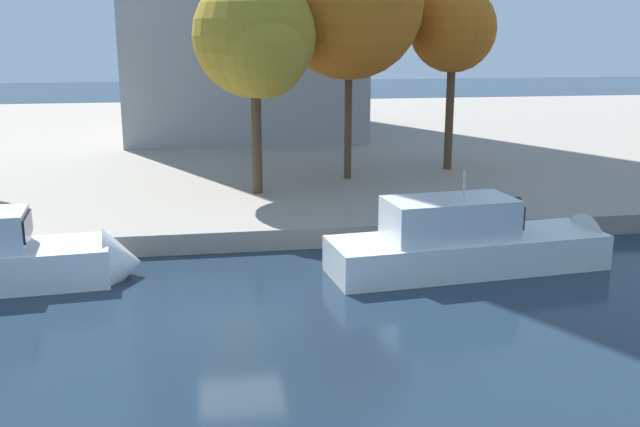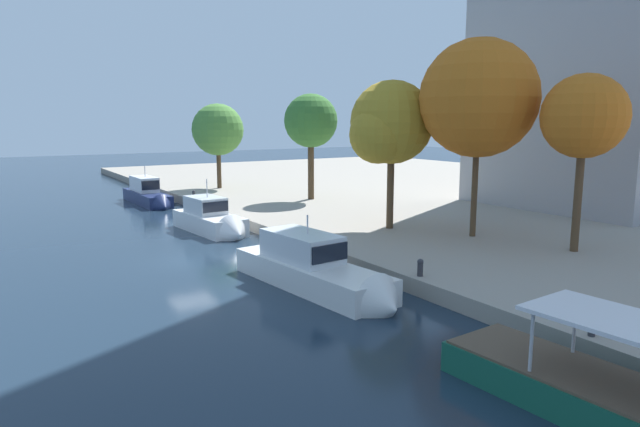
{
  "view_description": "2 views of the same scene",
  "coord_description": "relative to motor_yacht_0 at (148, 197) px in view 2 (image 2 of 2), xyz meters",
  "views": [
    {
      "loc": [
        -0.94,
        -19.97,
        8.0
      ],
      "look_at": [
        2.74,
        2.25,
        2.46
      ],
      "focal_mm": 41.17,
      "sensor_mm": 36.0,
      "label": 1
    },
    {
      "loc": [
        30.52,
        -10.33,
        8.01
      ],
      "look_at": [
        3.03,
        6.91,
        2.58
      ],
      "focal_mm": 31.25,
      "sensor_mm": 36.0,
      "label": 2
    }
  ],
  "objects": [
    {
      "name": "mooring_bollard_2",
      "position": [
        43.93,
        3.0,
        0.49
      ],
      "size": [
        0.26,
        0.26,
        0.7
      ],
      "color": "#2D2D33",
      "rests_on": "dock_promenade"
    },
    {
      "name": "tree_4",
      "position": [
        25.4,
        9.13,
        7.02
      ],
      "size": [
        5.49,
        5.92,
        9.84
      ],
      "color": "#4C3823",
      "rests_on": "dock_promenade"
    },
    {
      "name": "tree_1",
      "position": [
        -2.29,
        8.26,
        6.19
      ],
      "size": [
        5.48,
        5.48,
        8.99
      ],
      "color": "#4C3823",
      "rests_on": "dock_promenade"
    },
    {
      "name": "dock_promenade",
      "position": [
        23.69,
        30.07,
        -0.28
      ],
      "size": [
        120.0,
        55.0,
        0.8
      ],
      "primitive_type": "cube",
      "color": "gray",
      "rests_on": "ground_plane"
    },
    {
      "name": "motor_yacht_1",
      "position": [
        16.61,
        0.12,
        0.08
      ],
      "size": [
        8.4,
        3.25,
        4.59
      ],
      "rotation": [
        0.0,
        0.0,
        0.09
      ],
      "color": "white",
      "rests_on": "ground_plane"
    },
    {
      "name": "ground_plane",
      "position": [
        23.69,
        -3.97,
        -0.68
      ],
      "size": [
        220.0,
        220.0,
        0.0
      ],
      "primitive_type": "plane",
      "color": "#192838"
    },
    {
      "name": "tree_3",
      "position": [
        10.43,
        12.45,
        7.21
      ],
      "size": [
        4.87,
        4.87,
        9.62
      ],
      "color": "#4C3823",
      "rests_on": "dock_promenade"
    },
    {
      "name": "tree_2",
      "position": [
        30.01,
        12.11,
        8.75
      ],
      "size": [
        7.2,
        7.2,
        12.14
      ],
      "color": "#4C3823",
      "rests_on": "dock_promenade"
    },
    {
      "name": "motor_yacht_2",
      "position": [
        32.29,
        -0.71,
        0.05
      ],
      "size": [
        10.87,
        3.71,
        4.42
      ],
      "rotation": [
        0.0,
        0.0,
        0.1
      ],
      "color": "silver",
      "rests_on": "ground_plane"
    },
    {
      "name": "tree_5",
      "position": [
        36.08,
        13.97,
        7.5
      ],
      "size": [
        4.55,
        4.55,
        9.72
      ],
      "color": "#4C3823",
      "rests_on": "dock_promenade"
    },
    {
      "name": "mooring_bollard_0",
      "position": [
        4.24,
        3.11,
        0.53
      ],
      "size": [
        0.3,
        0.3,
        0.78
      ],
      "color": "#2D2D33",
      "rests_on": "dock_promenade"
    },
    {
      "name": "motor_yacht_0",
      "position": [
        0.0,
        0.0,
        0.0
      ],
      "size": [
        10.21,
        2.48,
        4.41
      ],
      "rotation": [
        0.0,
        0.0,
        0.03
      ],
      "color": "navy",
      "rests_on": "ground_plane"
    },
    {
      "name": "mooring_bollard_1",
      "position": [
        35.31,
        3.1,
        0.56
      ],
      "size": [
        0.3,
        0.3,
        0.83
      ],
      "color": "#2D2D33",
      "rests_on": "dock_promenade"
    }
  ]
}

